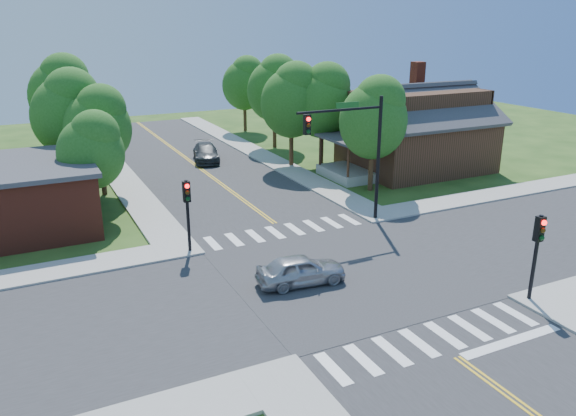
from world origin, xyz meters
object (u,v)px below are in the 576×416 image
car_silver (301,270)px  signal_mast_ne (354,141)px  signal_pole_se (538,242)px  car_dgrey (206,153)px  signal_pole_nw (187,203)px  house_ne (416,127)px

car_silver → signal_mast_ne: bearing=-41.1°
signal_mast_ne → signal_pole_se: size_ratio=1.89×
car_silver → car_dgrey: bearing=-1.8°
signal_pole_se → signal_pole_nw: (-11.20, 11.20, 0.00)m
car_silver → car_dgrey: car_dgrey is taller
car_dgrey → house_ne: bearing=-20.4°
signal_mast_ne → signal_pole_nw: bearing=-179.9°
signal_mast_ne → car_dgrey: bearing=98.5°
signal_mast_ne → signal_pole_se: (1.69, -11.21, -2.19)m
signal_pole_se → house_ne: house_ne is taller
signal_pole_se → signal_mast_ne: bearing=98.6°
signal_mast_ne → car_silver: bearing=-137.6°
house_ne → signal_pole_nw: bearing=-157.3°
signal_pole_se → house_ne: bearing=64.4°
car_dgrey → signal_pole_se: bearing=-67.7°
signal_mast_ne → signal_pole_se: signal_mast_ne is taller
signal_pole_se → house_ne: size_ratio=0.29×
house_ne → car_silver: (-17.33, -14.26, -2.65)m
signal_pole_nw → house_ne: house_ne is taller
house_ne → signal_mast_ne: bearing=-142.3°
car_silver → signal_pole_nw: bearing=37.5°
house_ne → car_dgrey: 17.01m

